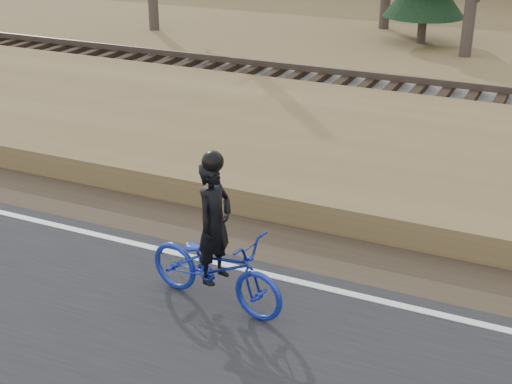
% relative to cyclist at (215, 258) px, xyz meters
% --- Properties ---
extents(ground, '(120.00, 120.00, 0.00)m').
position_rel_cyclist_xyz_m(ground, '(2.22, 0.69, -0.70)').
color(ground, olive).
rests_on(ground, ground).
extents(edge_line, '(120.00, 0.12, 0.01)m').
position_rel_cyclist_xyz_m(edge_line, '(2.22, 0.89, -0.63)').
color(edge_line, silver).
rests_on(edge_line, road).
extents(shoulder, '(120.00, 1.60, 0.04)m').
position_rel_cyclist_xyz_m(shoulder, '(2.22, 1.89, -0.68)').
color(shoulder, '#473A2B').
rests_on(shoulder, ground).
extents(embankment, '(120.00, 5.00, 0.44)m').
position_rel_cyclist_xyz_m(embankment, '(2.22, 4.89, -0.48)').
color(embankment, olive).
rests_on(embankment, ground).
extents(ballast, '(120.00, 3.00, 0.45)m').
position_rel_cyclist_xyz_m(ballast, '(2.22, 8.69, -0.47)').
color(ballast, slate).
rests_on(ballast, ground).
extents(railroad, '(120.00, 2.40, 0.29)m').
position_rel_cyclist_xyz_m(railroad, '(2.22, 8.69, -0.17)').
color(railroad, black).
rests_on(railroad, ballast).
extents(cyclist, '(2.02, 0.96, 2.03)m').
position_rel_cyclist_xyz_m(cyclist, '(0.00, 0.00, 0.00)').
color(cyclist, '#172A9F').
rests_on(cyclist, road).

